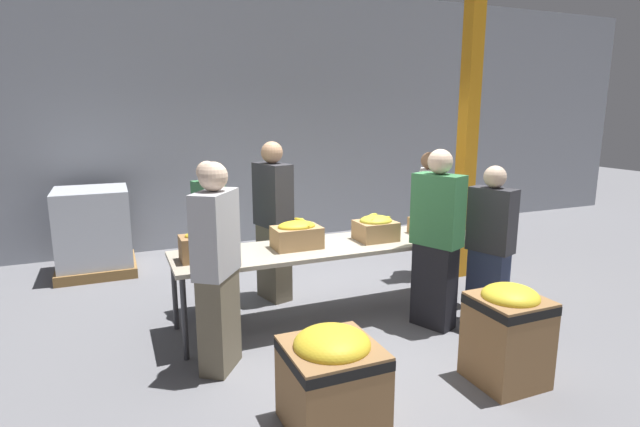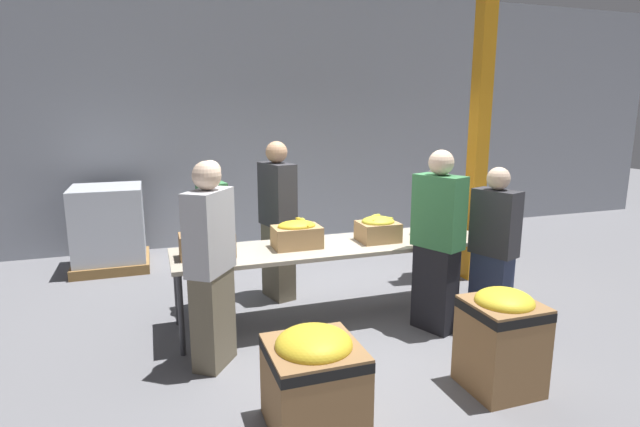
{
  "view_description": "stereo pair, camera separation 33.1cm",
  "coord_description": "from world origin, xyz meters",
  "px_view_note": "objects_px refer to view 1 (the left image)",
  "views": [
    {
      "loc": [
        -2.04,
        -4.45,
        2.13
      ],
      "look_at": [
        -0.18,
        -0.06,
        1.13
      ],
      "focal_mm": 28.0,
      "sensor_mm": 36.0,
      "label": 1
    },
    {
      "loc": [
        -1.73,
        -4.57,
        2.13
      ],
      "look_at": [
        -0.18,
        -0.06,
        1.13
      ],
      "focal_mm": 28.0,
      "sensor_mm": 36.0,
      "label": 2
    }
  ],
  "objects_px": {
    "donation_bin_1": "(508,331)",
    "donation_bin_0": "(332,376)",
    "volunteer_2": "(210,240)",
    "banana_box_0": "(208,244)",
    "volunteer_1": "(436,241)",
    "volunteer_4": "(427,215)",
    "banana_box_1": "(297,234)",
    "volunteer_0": "(273,222)",
    "pallet_stack_0": "(94,232)",
    "support_pillar": "(469,120)",
    "banana_box_2": "(376,227)",
    "volunteer_3": "(490,248)",
    "volunteer_5": "(217,270)",
    "banana_box_3": "(432,223)",
    "sorting_table": "(335,248)"
  },
  "relations": [
    {
      "from": "donation_bin_1",
      "to": "donation_bin_0",
      "type": "bearing_deg",
      "value": 180.0
    },
    {
      "from": "volunteer_2",
      "to": "banana_box_0",
      "type": "bearing_deg",
      "value": -21.49
    },
    {
      "from": "volunteer_1",
      "to": "volunteer_4",
      "type": "height_order",
      "value": "volunteer_1"
    },
    {
      "from": "volunteer_2",
      "to": "banana_box_1",
      "type": "bearing_deg",
      "value": 43.38
    },
    {
      "from": "volunteer_0",
      "to": "pallet_stack_0",
      "type": "relative_size",
      "value": 1.6
    },
    {
      "from": "support_pillar",
      "to": "volunteer_1",
      "type": "bearing_deg",
      "value": -136.98
    },
    {
      "from": "banana_box_2",
      "to": "donation_bin_0",
      "type": "xyz_separation_m",
      "value": [
        -1.25,
        -1.66,
        -0.54
      ]
    },
    {
      "from": "volunteer_2",
      "to": "pallet_stack_0",
      "type": "height_order",
      "value": "volunteer_2"
    },
    {
      "from": "volunteer_3",
      "to": "banana_box_0",
      "type": "bearing_deg",
      "value": 54.33
    },
    {
      "from": "volunteer_5",
      "to": "donation_bin_0",
      "type": "xyz_separation_m",
      "value": [
        0.53,
        -1.09,
        -0.48
      ]
    },
    {
      "from": "volunteer_4",
      "to": "support_pillar",
      "type": "height_order",
      "value": "support_pillar"
    },
    {
      "from": "support_pillar",
      "to": "pallet_stack_0",
      "type": "xyz_separation_m",
      "value": [
        -4.39,
        1.96,
        -1.45
      ]
    },
    {
      "from": "volunteer_1",
      "to": "banana_box_0",
      "type": "bearing_deg",
      "value": 52.1
    },
    {
      "from": "banana_box_1",
      "to": "volunteer_3",
      "type": "distance_m",
      "value": 1.9
    },
    {
      "from": "banana_box_3",
      "to": "donation_bin_0",
      "type": "bearing_deg",
      "value": -139.52
    },
    {
      "from": "banana_box_0",
      "to": "donation_bin_1",
      "type": "relative_size",
      "value": 0.62
    },
    {
      "from": "volunteer_2",
      "to": "support_pillar",
      "type": "height_order",
      "value": "support_pillar"
    },
    {
      "from": "banana_box_3",
      "to": "donation_bin_1",
      "type": "height_order",
      "value": "banana_box_3"
    },
    {
      "from": "donation_bin_0",
      "to": "donation_bin_1",
      "type": "xyz_separation_m",
      "value": [
        1.51,
        -0.0,
        0.05
      ]
    },
    {
      "from": "sorting_table",
      "to": "banana_box_3",
      "type": "bearing_deg",
      "value": -0.95
    },
    {
      "from": "volunteer_1",
      "to": "volunteer_3",
      "type": "distance_m",
      "value": 0.55
    },
    {
      "from": "volunteer_0",
      "to": "pallet_stack_0",
      "type": "height_order",
      "value": "volunteer_0"
    },
    {
      "from": "pallet_stack_0",
      "to": "volunteer_5",
      "type": "bearing_deg",
      "value": -72.46
    },
    {
      "from": "volunteer_3",
      "to": "volunteer_5",
      "type": "xyz_separation_m",
      "value": [
        -2.65,
        0.16,
        0.06
      ]
    },
    {
      "from": "volunteer_2",
      "to": "banana_box_2",
      "type": "bearing_deg",
      "value": 59.99
    },
    {
      "from": "banana_box_2",
      "to": "volunteer_0",
      "type": "xyz_separation_m",
      "value": [
        -0.87,
        0.77,
        -0.03
      ]
    },
    {
      "from": "sorting_table",
      "to": "volunteer_5",
      "type": "distance_m",
      "value": 1.44
    },
    {
      "from": "support_pillar",
      "to": "volunteer_5",
      "type": "bearing_deg",
      "value": -160.66
    },
    {
      "from": "banana_box_0",
      "to": "donation_bin_0",
      "type": "xyz_separation_m",
      "value": [
        0.49,
        -1.66,
        -0.55
      ]
    },
    {
      "from": "support_pillar",
      "to": "banana_box_1",
      "type": "bearing_deg",
      "value": -166.88
    },
    {
      "from": "volunteer_1",
      "to": "donation_bin_1",
      "type": "xyz_separation_m",
      "value": [
        -0.1,
        -1.1,
        -0.45
      ]
    },
    {
      "from": "volunteer_0",
      "to": "volunteer_2",
      "type": "height_order",
      "value": "volunteer_0"
    },
    {
      "from": "banana_box_1",
      "to": "volunteer_1",
      "type": "distance_m",
      "value": 1.36
    },
    {
      "from": "banana_box_3",
      "to": "volunteer_0",
      "type": "height_order",
      "value": "volunteer_0"
    },
    {
      "from": "banana_box_3",
      "to": "banana_box_2",
      "type": "bearing_deg",
      "value": 179.69
    },
    {
      "from": "banana_box_1",
      "to": "banana_box_3",
      "type": "relative_size",
      "value": 1.07
    },
    {
      "from": "volunteer_1",
      "to": "support_pillar",
      "type": "relative_size",
      "value": 0.44
    },
    {
      "from": "banana_box_1",
      "to": "donation_bin_0",
      "type": "height_order",
      "value": "banana_box_1"
    },
    {
      "from": "banana_box_0",
      "to": "banana_box_1",
      "type": "relative_size",
      "value": 1.07
    },
    {
      "from": "volunteer_3",
      "to": "pallet_stack_0",
      "type": "bearing_deg",
      "value": 27.7
    },
    {
      "from": "banana_box_1",
      "to": "volunteer_5",
      "type": "relative_size",
      "value": 0.27
    },
    {
      "from": "banana_box_3",
      "to": "volunteer_3",
      "type": "xyz_separation_m",
      "value": [
        0.17,
        -0.73,
        -0.11
      ]
    },
    {
      "from": "banana_box_1",
      "to": "volunteer_2",
      "type": "height_order",
      "value": "volunteer_2"
    },
    {
      "from": "volunteer_3",
      "to": "donation_bin_0",
      "type": "height_order",
      "value": "volunteer_3"
    },
    {
      "from": "banana_box_2",
      "to": "pallet_stack_0",
      "type": "distance_m",
      "value": 3.8
    },
    {
      "from": "volunteer_5",
      "to": "donation_bin_0",
      "type": "bearing_deg",
      "value": -118.71
    },
    {
      "from": "banana_box_0",
      "to": "banana_box_3",
      "type": "bearing_deg",
      "value": 0.02
    },
    {
      "from": "banana_box_3",
      "to": "sorting_table",
      "type": "bearing_deg",
      "value": 179.05
    },
    {
      "from": "volunteer_3",
      "to": "donation_bin_1",
      "type": "bearing_deg",
      "value": 126.6
    },
    {
      "from": "banana_box_0",
      "to": "donation_bin_0",
      "type": "relative_size",
      "value": 0.7
    }
  ]
}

